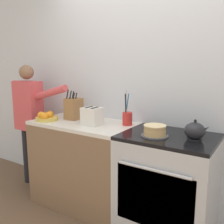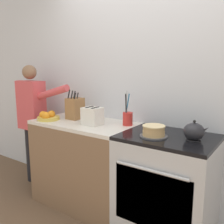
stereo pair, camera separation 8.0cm
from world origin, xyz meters
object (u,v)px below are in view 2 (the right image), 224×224
(toaster, at_px, (92,116))
(person_baker, at_px, (32,115))
(layer_cake, at_px, (154,131))
(stove_range, at_px, (166,187))
(fruit_bowl, at_px, (48,116))
(tea_kettle, at_px, (194,132))
(knife_block, at_px, (75,108))
(utensil_crock, at_px, (128,118))

(toaster, height_order, person_baker, person_baker)
(layer_cake, bearing_deg, stove_range, 45.55)
(fruit_bowl, bearing_deg, tea_kettle, 5.73)
(stove_range, xyz_separation_m, toaster, (-0.79, -0.05, 0.55))
(tea_kettle, height_order, toaster, toaster)
(knife_block, xyz_separation_m, toaster, (0.34, -0.11, -0.03))
(knife_block, relative_size, fruit_bowl, 1.36)
(layer_cake, xyz_separation_m, utensil_crock, (-0.39, 0.23, 0.03))
(layer_cake, bearing_deg, knife_block, 171.52)
(knife_block, height_order, person_baker, person_baker)
(tea_kettle, relative_size, fruit_bowl, 0.84)
(stove_range, bearing_deg, person_baker, 179.80)
(layer_cake, relative_size, utensil_crock, 0.67)
(knife_block, bearing_deg, layer_cake, -8.48)
(tea_kettle, height_order, utensil_crock, utensil_crock)
(knife_block, xyz_separation_m, person_baker, (-0.69, -0.05, -0.14))
(utensil_crock, bearing_deg, knife_block, -173.63)
(layer_cake, relative_size, tea_kettle, 1.15)
(toaster, xyz_separation_m, person_baker, (-1.03, 0.06, -0.11))
(stove_range, xyz_separation_m, tea_kettle, (0.21, -0.00, 0.53))
(layer_cake, xyz_separation_m, tea_kettle, (0.31, 0.09, 0.02))
(utensil_crock, distance_m, person_baker, 1.34)
(tea_kettle, relative_size, utensil_crock, 0.59)
(layer_cake, xyz_separation_m, fruit_bowl, (-1.24, -0.06, -0.01))
(stove_range, bearing_deg, utensil_crock, 164.88)
(layer_cake, distance_m, tea_kettle, 0.32)
(tea_kettle, distance_m, fruit_bowl, 1.56)
(stove_range, bearing_deg, knife_block, 176.96)
(stove_range, height_order, person_baker, person_baker)
(stove_range, distance_m, tea_kettle, 0.58)
(layer_cake, bearing_deg, toaster, 176.31)
(knife_block, height_order, fruit_bowl, knife_block)
(stove_range, distance_m, person_baker, 1.87)
(knife_block, distance_m, utensil_crock, 0.65)
(layer_cake, height_order, knife_block, knife_block)
(stove_range, height_order, toaster, toaster)
(tea_kettle, distance_m, person_baker, 2.03)
(utensil_crock, xyz_separation_m, person_baker, (-1.33, -0.13, -0.10))
(stove_range, height_order, utensil_crock, utensil_crock)
(tea_kettle, bearing_deg, toaster, -177.18)
(utensil_crock, xyz_separation_m, toaster, (-0.30, -0.18, 0.01))
(person_baker, bearing_deg, toaster, -1.47)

